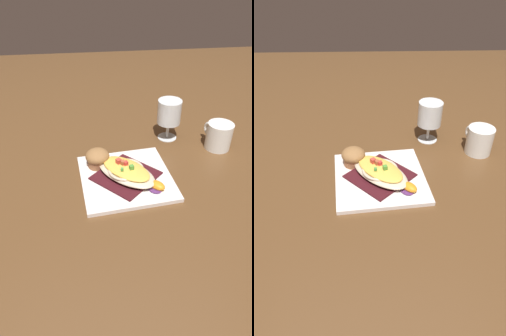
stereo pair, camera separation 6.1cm
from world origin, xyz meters
TOP-DOWN VIEW (x-y plane):
  - ground_plane at (0.00, 0.00)m, footprint 2.60×2.60m
  - square_plate at (0.00, 0.00)m, footprint 0.28×0.28m
  - folded_napkin at (0.00, 0.00)m, footprint 0.22×0.22m
  - gratin_dish at (0.00, 0.00)m, footprint 0.21×0.21m
  - muffin at (0.06, 0.08)m, footprint 0.07×0.07m
  - orange_garnish at (-0.06, -0.08)m, footprint 0.06×0.06m
  - coffee_mug at (0.14, -0.32)m, footprint 0.11×0.08m
  - stemmed_glass at (0.22, -0.17)m, footprint 0.08×0.08m

SIDE VIEW (x-z plane):
  - ground_plane at x=0.00m, z-range 0.00..0.00m
  - square_plate at x=0.00m, z-range 0.00..0.01m
  - folded_napkin at x=0.00m, z-range 0.01..0.02m
  - orange_garnish at x=-0.06m, z-range 0.01..0.03m
  - gratin_dish at x=0.00m, z-range 0.01..0.06m
  - coffee_mug at x=0.14m, z-range -0.01..0.08m
  - muffin at x=0.06m, z-range 0.01..0.07m
  - stemmed_glass at x=0.22m, z-range 0.02..0.16m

